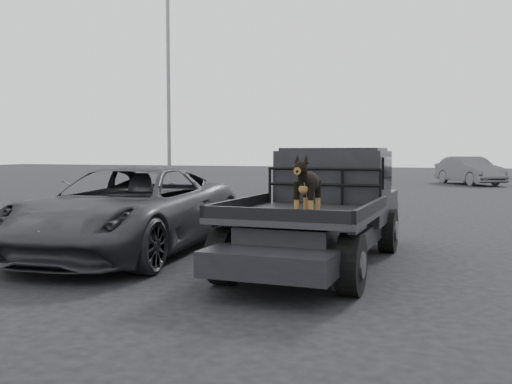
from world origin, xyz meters
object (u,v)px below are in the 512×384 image
at_px(flatbed_ute, 320,235).
at_px(floodlight_near, 168,26).
at_px(dog, 308,187).
at_px(distant_car_a, 469,171).
at_px(parked_suv, 129,210).

distance_m(flatbed_ute, floodlight_near, 20.93).
height_order(flatbed_ute, dog, dog).
bearing_deg(distant_car_a, dog, -126.46).
relative_size(flatbed_ute, dog, 7.30).
bearing_deg(parked_suv, flatbed_ute, -3.19).
xyz_separation_m(parked_suv, distant_car_a, (5.32, 24.29, 0.01)).
relative_size(parked_suv, distant_car_a, 1.17).
xyz_separation_m(flatbed_ute, dog, (0.25, -1.57, 0.83)).
distance_m(flatbed_ute, dog, 1.80).
xyz_separation_m(dog, floodlight_near, (-11.80, 17.43, 6.45)).
height_order(flatbed_ute, distant_car_a, distant_car_a).
bearing_deg(parked_suv, floodlight_near, 111.24).
distance_m(dog, parked_suv, 3.86).
bearing_deg(dog, flatbed_ute, 98.93).
xyz_separation_m(flatbed_ute, distant_car_a, (2.01, 24.13, 0.29)).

